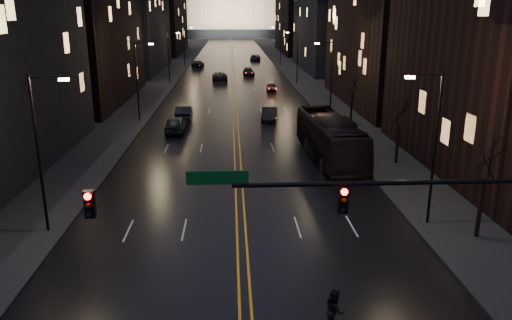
{
  "coord_description": "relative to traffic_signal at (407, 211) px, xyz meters",
  "views": [
    {
      "loc": [
        -0.48,
        -16.64,
        12.09
      ],
      "look_at": [
        0.98,
        12.27,
        3.47
      ],
      "focal_mm": 35.0,
      "sensor_mm": 36.0,
      "label": 1
    }
  ],
  "objects": [
    {
      "name": "building_left_far",
      "position": [
        -26.91,
        92.0,
        4.9
      ],
      "size": [
        12.0,
        34.0,
        20.0
      ],
      "primitive_type": "cube",
      "color": "black",
      "rests_on": "ground"
    },
    {
      "name": "road",
      "position": [
        -5.91,
        130.0,
        -5.09
      ],
      "size": [
        20.0,
        320.0,
        0.02
      ],
      "primitive_type": "cube",
      "color": "black",
      "rests_on": "ground"
    },
    {
      "name": "oncoming_car_b",
      "position": [
        -11.93,
        41.1,
        -4.29
      ],
      "size": [
        1.82,
        4.98,
        1.63
      ],
      "primitive_type": "imported",
      "rotation": [
        0.0,
        0.0,
        3.16
      ],
      "color": "black",
      "rests_on": "ground"
    },
    {
      "name": "center_line",
      "position": [
        -5.91,
        130.0,
        -5.08
      ],
      "size": [
        0.62,
        320.0,
        0.01
      ],
      "primitive_type": "cube",
      "color": "orange",
      "rests_on": "road"
    },
    {
      "name": "streetlamp_left_near",
      "position": [
        -16.72,
        10.0,
        -0.02
      ],
      "size": [
        2.13,
        0.25,
        9.0
      ],
      "color": "black",
      "rests_on": "ground"
    },
    {
      "name": "streetlamp_right_near",
      "position": [
        4.91,
        10.0,
        -0.02
      ],
      "size": [
        2.13,
        0.25,
        9.0
      ],
      "color": "black",
      "rests_on": "ground"
    },
    {
      "name": "pedestrian_b",
      "position": [
        -2.45,
        0.2,
        -4.21
      ],
      "size": [
        0.54,
        0.9,
        1.79
      ],
      "primitive_type": "imported",
      "rotation": [
        0.0,
        0.0,
        1.5
      ],
      "color": "black",
      "rests_on": "ground"
    },
    {
      "name": "building_left_dist",
      "position": [
        -26.91,
        140.0,
        6.9
      ],
      "size": [
        12.0,
        40.0,
        24.0
      ],
      "primitive_type": "cube",
      "color": "black",
      "rests_on": "ground"
    },
    {
      "name": "bus",
      "position": [
        1.91,
        23.87,
        -3.24
      ],
      "size": [
        3.93,
        13.58,
        3.74
      ],
      "primitive_type": "imported",
      "rotation": [
        0.0,
        0.0,
        0.06
      ],
      "color": "black",
      "rests_on": "ground"
    },
    {
      "name": "oncoming_car_d",
      "position": [
        -13.82,
        97.93,
        -4.29
      ],
      "size": [
        2.91,
        5.82,
        1.62
      ],
      "primitive_type": "imported",
      "rotation": [
        0.0,
        0.0,
        3.03
      ],
      "color": "black",
      "rests_on": "ground"
    },
    {
      "name": "streetlamp_right_far",
      "position": [
        4.91,
        70.0,
        -0.02
      ],
      "size": [
        2.13,
        0.25,
        9.0
      ],
      "color": "black",
      "rests_on": "ground"
    },
    {
      "name": "capitol",
      "position": [
        -5.91,
        250.0,
        12.05
      ],
      "size": [
        90.0,
        50.0,
        58.5
      ],
      "color": "black",
      "rests_on": "ground"
    },
    {
      "name": "receding_car_a",
      "position": [
        -2.02,
        39.78,
        -4.32
      ],
      "size": [
        2.17,
        4.88,
        1.56
      ],
      "primitive_type": "imported",
      "rotation": [
        0.0,
        0.0,
        -0.11
      ],
      "color": "black",
      "rests_on": "ground"
    },
    {
      "name": "oncoming_car_c",
      "position": [
        -8.42,
        75.2,
        -4.29
      ],
      "size": [
        2.96,
        5.97,
        1.63
      ],
      "primitive_type": "imported",
      "rotation": [
        0.0,
        0.0,
        3.19
      ],
      "color": "black",
      "rests_on": "ground"
    },
    {
      "name": "sidewalk_left",
      "position": [
        -19.91,
        130.0,
        -5.02
      ],
      "size": [
        8.0,
        320.0,
        0.16
      ],
      "primitive_type": "cube",
      "color": "black",
      "rests_on": "ground"
    },
    {
      "name": "oncoming_car_a",
      "position": [
        -12.18,
        34.47,
        -4.26
      ],
      "size": [
        2.09,
        5.0,
        1.69
      ],
      "primitive_type": "imported",
      "rotation": [
        0.0,
        0.0,
        3.12
      ],
      "color": "black",
      "rests_on": "ground"
    },
    {
      "name": "sidewalk_right",
      "position": [
        8.09,
        130.0,
        -5.02
      ],
      "size": [
        8.0,
        320.0,
        0.16
      ],
      "primitive_type": "cube",
      "color": "black",
      "rests_on": "ground"
    },
    {
      "name": "traffic_signal",
      "position": [
        0.0,
        0.0,
        0.0
      ],
      "size": [
        17.29,
        0.45,
        7.0
      ],
      "color": "black",
      "rests_on": "ground"
    },
    {
      "name": "receding_car_c",
      "position": [
        -2.88,
        82.36,
        -4.37
      ],
      "size": [
        2.31,
        5.17,
        1.47
      ],
      "primitive_type": "imported",
      "rotation": [
        0.0,
        0.0,
        0.05
      ],
      "color": "black",
      "rests_on": "ground"
    },
    {
      "name": "streetlamp_left_mid",
      "position": [
        -16.72,
        40.0,
        -0.02
      ],
      "size": [
        2.13,
        0.25,
        9.0
      ],
      "color": "black",
      "rests_on": "ground"
    },
    {
      "name": "receding_car_d",
      "position": [
        0.01,
        113.91,
        -4.34
      ],
      "size": [
        2.92,
        5.67,
        1.53
      ],
      "primitive_type": "imported",
      "rotation": [
        0.0,
        0.0,
        -0.07
      ],
      "color": "black",
      "rests_on": "ground"
    },
    {
      "name": "building_right_mid",
      "position": [
        15.09,
        92.0,
        7.9
      ],
      "size": [
        12.0,
        34.0,
        26.0
      ],
      "primitive_type": "cube",
      "color": "black",
      "rests_on": "ground"
    },
    {
      "name": "streetlamp_right_mid",
      "position": [
        4.91,
        40.0,
        -0.02
      ],
      "size": [
        2.13,
        0.25,
        9.0
      ],
      "color": "black",
      "rests_on": "ground"
    },
    {
      "name": "tree_right_mid",
      "position": [
        7.09,
        22.0,
        -0.58
      ],
      "size": [
        2.4,
        2.4,
        6.65
      ],
      "color": "black",
      "rests_on": "ground"
    },
    {
      "name": "tree_right_near",
      "position": [
        7.09,
        8.0,
        -0.58
      ],
      "size": [
        2.4,
        2.4,
        6.65
      ],
      "color": "black",
      "rests_on": "ground"
    },
    {
      "name": "streetlamp_right_dist",
      "position": [
        4.91,
        100.0,
        -0.02
      ],
      "size": [
        2.13,
        0.25,
        9.0
      ],
      "color": "black",
      "rests_on": "ground"
    },
    {
      "name": "tree_right_far",
      "position": [
        7.09,
        38.0,
        -0.58
      ],
      "size": [
        2.4,
        2.4,
        6.65
      ],
      "color": "black",
      "rests_on": "ground"
    },
    {
      "name": "streetlamp_left_far",
      "position": [
        -16.72,
        70.0,
        -0.02
      ],
      "size": [
        2.13,
        0.25,
        9.0
      ],
      "color": "black",
      "rests_on": "ground"
    },
    {
      "name": "building_right_dist",
      "position": [
        15.09,
        140.0,
        5.9
      ],
      "size": [
        12.0,
        40.0,
        22.0
      ],
      "primitive_type": "cube",
      "color": "black",
      "rests_on": "ground"
    },
    {
      "name": "streetlamp_left_dist",
      "position": [
        -16.72,
        100.0,
        -0.02
      ],
      "size": [
        2.13,
        0.25,
        9.0
      ],
      "color": "black",
      "rests_on": "ground"
    },
    {
      "name": "receding_car_b",
      "position": [
        0.01,
        61.89,
        -4.43
      ],
      "size": [
        1.83,
        4.03,
        1.34
      ],
      "primitive_type": "imported",
      "rotation": [
        0.0,
        0.0,
        -0.06
      ],
      "color": "black",
      "rests_on": "ground"
    }
  ]
}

